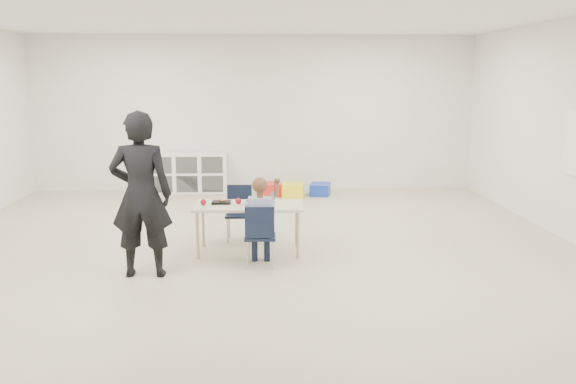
{
  "coord_description": "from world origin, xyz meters",
  "views": [
    {
      "loc": [
        0.07,
        -6.65,
        2.05
      ],
      "look_at": [
        0.38,
        -0.3,
        0.85
      ],
      "focal_mm": 38.0,
      "sensor_mm": 36.0,
      "label": 1
    }
  ],
  "objects_px": {
    "cubby_shelf": "(188,173)",
    "table": "(249,228)",
    "adult": "(141,195)",
    "child": "(260,217)",
    "chair_near": "(260,235)"
  },
  "relations": [
    {
      "from": "cubby_shelf",
      "to": "table",
      "type": "bearing_deg",
      "value": -73.63
    },
    {
      "from": "table",
      "to": "adult",
      "type": "relative_size",
      "value": 0.74
    },
    {
      "from": "cubby_shelf",
      "to": "adult",
      "type": "relative_size",
      "value": 0.81
    },
    {
      "from": "child",
      "to": "cubby_shelf",
      "type": "bearing_deg",
      "value": 107.97
    },
    {
      "from": "chair_near",
      "to": "adult",
      "type": "xyz_separation_m",
      "value": [
        -1.22,
        -0.27,
        0.52
      ]
    },
    {
      "from": "adult",
      "to": "child",
      "type": "bearing_deg",
      "value": -168.2
    },
    {
      "from": "chair_near",
      "to": "cubby_shelf",
      "type": "height_order",
      "value": "cubby_shelf"
    },
    {
      "from": "table",
      "to": "adult",
      "type": "xyz_separation_m",
      "value": [
        -1.09,
        -0.81,
        0.57
      ]
    },
    {
      "from": "chair_near",
      "to": "child",
      "type": "distance_m",
      "value": 0.2
    },
    {
      "from": "table",
      "to": "child",
      "type": "relative_size",
      "value": 1.17
    },
    {
      "from": "table",
      "to": "cubby_shelf",
      "type": "height_order",
      "value": "cubby_shelf"
    },
    {
      "from": "chair_near",
      "to": "cubby_shelf",
      "type": "relative_size",
      "value": 0.5
    },
    {
      "from": "child",
      "to": "adult",
      "type": "relative_size",
      "value": 0.63
    },
    {
      "from": "cubby_shelf",
      "to": "chair_near",
      "type": "bearing_deg",
      "value": -73.95
    },
    {
      "from": "chair_near",
      "to": "adult",
      "type": "bearing_deg",
      "value": -165.74
    }
  ]
}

